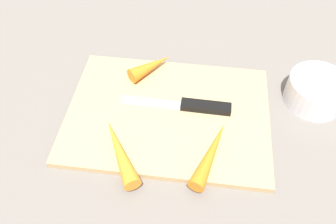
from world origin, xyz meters
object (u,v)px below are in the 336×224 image
knife (198,106)px  carrot_shortest (151,66)px  cutting_board (168,114)px  carrot_medium (119,151)px  small_bowl (316,91)px  carrot_longest (211,153)px

knife → carrot_shortest: bearing=-38.7°
cutting_board → carrot_medium: carrot_medium is taller
cutting_board → small_bowl: bearing=-164.6°
carrot_medium → carrot_shortest: bearing=-35.8°
knife → carrot_shortest: size_ratio=2.15×
cutting_board → carrot_longest: (-0.08, 0.08, 0.02)m
small_bowl → cutting_board: bearing=15.4°
carrot_longest → small_bowl: (-0.19, -0.16, 0.00)m
carrot_medium → carrot_shortest: 0.20m
cutting_board → knife: (-0.05, -0.02, 0.01)m
knife → carrot_medium: (0.12, 0.12, 0.01)m
cutting_board → knife: knife is taller
cutting_board → carrot_shortest: 0.11m
carrot_longest → small_bowl: 0.24m
small_bowl → carrot_medium: bearing=27.6°
knife → carrot_medium: bearing=45.5°
cutting_board → knife: 0.06m
cutting_board → carrot_shortest: carrot_shortest is taller
carrot_longest → small_bowl: bearing=-31.8°
carrot_shortest → carrot_longest: 0.22m
cutting_board → knife: bearing=-163.5°
carrot_longest → knife: bearing=33.0°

